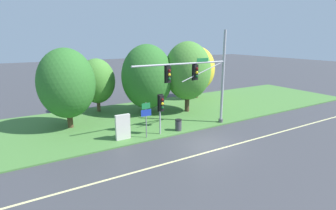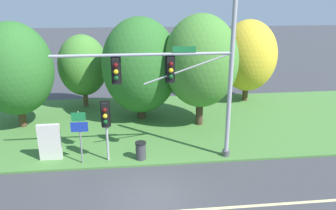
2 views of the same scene
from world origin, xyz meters
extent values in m
plane|color=#3D3D42|center=(0.00, 0.00, 0.00)|extent=(160.00, 160.00, 0.00)
cube|color=#477A38|center=(0.00, 8.25, 0.05)|extent=(48.00, 11.50, 0.10)
cylinder|color=#9EA0A5|center=(4.06, 3.03, 4.08)|extent=(0.22, 0.22, 7.96)
cylinder|color=#4C4C51|center=(4.06, 3.03, 0.25)|extent=(0.40, 0.40, 0.30)
cylinder|color=#9EA0A5|center=(-0.14, 3.03, 5.48)|extent=(8.40, 0.14, 0.14)
cylinder|color=#9EA0A5|center=(1.96, 3.03, 4.78)|extent=(4.23, 0.08, 1.48)
cube|color=black|center=(1.13, 3.03, 4.75)|extent=(0.34, 0.28, 1.22)
cube|color=black|center=(1.13, 3.19, 4.75)|extent=(0.46, 0.04, 1.34)
sphere|color=#4C0C0C|center=(1.13, 2.86, 5.05)|extent=(0.22, 0.22, 0.22)
sphere|color=yellow|center=(1.13, 2.86, 4.75)|extent=(0.22, 0.22, 0.22)
sphere|color=#0C4219|center=(1.13, 2.86, 4.45)|extent=(0.22, 0.22, 0.22)
cube|color=black|center=(-1.41, 3.03, 4.75)|extent=(0.34, 0.28, 1.22)
cube|color=black|center=(-1.41, 3.19, 4.75)|extent=(0.46, 0.04, 1.34)
sphere|color=#4C0C0C|center=(-1.41, 2.86, 5.05)|extent=(0.22, 0.22, 0.22)
sphere|color=yellow|center=(-1.41, 2.86, 4.75)|extent=(0.22, 0.22, 0.22)
sphere|color=#0C4219|center=(-1.41, 2.86, 4.45)|extent=(0.22, 0.22, 0.22)
cube|color=#196B33|center=(1.76, 2.98, 5.70)|extent=(1.10, 0.04, 0.28)
cylinder|color=#9EA0A5|center=(-2.03, 3.21, 1.64)|extent=(0.12, 0.12, 3.08)
cube|color=black|center=(-2.03, 3.01, 2.62)|extent=(0.34, 0.28, 1.22)
cube|color=black|center=(-2.03, 3.17, 2.62)|extent=(0.46, 0.04, 1.34)
sphere|color=#4C0C0C|center=(-2.03, 2.84, 2.92)|extent=(0.22, 0.22, 0.22)
sphere|color=yellow|center=(-2.03, 2.84, 2.62)|extent=(0.22, 0.22, 0.22)
sphere|color=#0C4219|center=(-2.03, 2.84, 2.32)|extent=(0.22, 0.22, 0.22)
cylinder|color=slate|center=(-3.30, 3.05, 1.47)|extent=(0.08, 0.08, 2.74)
cube|color=#197238|center=(-3.30, 3.02, 2.57)|extent=(0.68, 0.03, 0.44)
cube|color=#193399|center=(-3.30, 3.02, 2.04)|extent=(0.83, 0.03, 0.49)
cylinder|color=#4C3823|center=(-7.74, 8.45, 1.34)|extent=(0.45, 0.45, 2.48)
ellipsoid|color=#2D6B28|center=(-7.74, 8.45, 3.83)|extent=(4.55, 4.55, 5.68)
cylinder|color=brown|center=(-4.24, 12.16, 1.17)|extent=(0.36, 0.36, 2.15)
ellipsoid|color=#478433|center=(-4.24, 12.16, 3.23)|extent=(3.57, 3.57, 4.46)
cylinder|color=#4C3823|center=(-0.12, 9.17, 1.22)|extent=(0.50, 0.50, 2.25)
ellipsoid|color=#2D6B28|center=(-0.12, 9.17, 3.72)|extent=(5.01, 5.01, 6.26)
cylinder|color=#423021|center=(3.55, 7.58, 1.54)|extent=(0.46, 0.46, 2.88)
ellipsoid|color=#478433|center=(3.55, 7.58, 4.24)|extent=(4.59, 4.59, 5.74)
cylinder|color=#4C3823|center=(8.23, 12.23, 1.29)|extent=(0.44, 0.44, 2.38)
ellipsoid|color=gold|center=(8.23, 12.23, 3.68)|extent=(4.36, 4.36, 5.46)
cube|color=beige|center=(-4.92, 3.64, 1.05)|extent=(1.10, 0.24, 1.90)
cube|color=#4C4C51|center=(-5.32, 3.64, 0.15)|extent=(0.10, 0.20, 0.10)
cube|color=#4C4C51|center=(-4.52, 3.64, 0.15)|extent=(0.10, 0.20, 0.10)
cylinder|color=#38383D|center=(-0.37, 3.15, 0.53)|extent=(0.52, 0.52, 0.85)
cylinder|color=black|center=(-0.37, 3.15, 0.99)|extent=(0.56, 0.56, 0.08)
camera|label=1|loc=(-11.39, -13.71, 7.38)|focal=28.00mm
camera|label=2|loc=(-0.67, -11.97, 8.03)|focal=35.00mm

